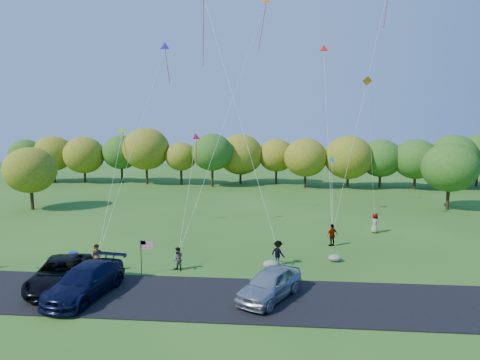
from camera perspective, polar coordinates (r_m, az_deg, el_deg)
The scene contains 16 objects.
ground at distance 28.70m, azimuth -5.64°, elevation -12.14°, with size 140.00×140.00×0.00m, color #2C5718.
asphalt_lane at distance 25.05m, azimuth -7.38°, elevation -15.18°, with size 44.00×6.00×0.06m, color black.
treeline at distance 62.74m, azimuth 1.02°, elevation 3.17°, with size 75.77×27.58×8.00m.
minivan_dark at distance 27.95m, azimuth -22.90°, elevation -11.38°, with size 2.74×5.94×1.65m, color black.
minivan_navy at distance 26.07m, azimuth -19.97°, elevation -12.57°, with size 2.39×5.88×1.71m, color black.
minivan_silver at distance 24.33m, azimuth 3.98°, elevation -13.64°, with size 1.97×4.90×1.67m, color #A1A4AC.
flyer_a at distance 29.57m, azimuth -18.49°, elevation -9.94°, with size 0.70×0.46×1.93m, color #4C4C59.
flyer_b at distance 28.94m, azimuth -8.24°, elevation -10.38°, with size 0.76×0.59×1.56m, color #4C4C59.
flyer_c at distance 29.79m, azimuth 5.10°, elevation -9.65°, with size 1.10×0.63×1.70m, color #4C4C59.
flyer_d at distance 34.71m, azimuth 12.20°, elevation -7.19°, with size 1.04×0.43×1.77m, color #4C4C59.
flyer_e at distance 39.63m, azimuth 17.53°, elevation -5.50°, with size 0.85×0.56×1.75m, color #4C4C59.
trash_barrel at distance 31.81m, azimuth -21.33°, elevation -9.75°, with size 0.62×0.62×0.93m, color #0B2BA5.
flag_assembly at distance 28.31m, azimuth -12.61°, elevation -9.00°, with size 0.84×0.54×2.27m.
boulder_near at distance 29.28m, azimuth 4.15°, elevation -11.14°, with size 1.09×0.85×0.54m, color gray.
boulder_far at distance 31.31m, azimuth 12.54°, elevation -10.10°, with size 0.91×0.76×0.47m, color slate.
kites_aloft at distance 40.11m, azimuth 1.80°, elevation 18.63°, with size 23.98×8.97×16.51m.
Camera 1 is at (5.08, -26.48, 9.84)m, focal length 32.00 mm.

